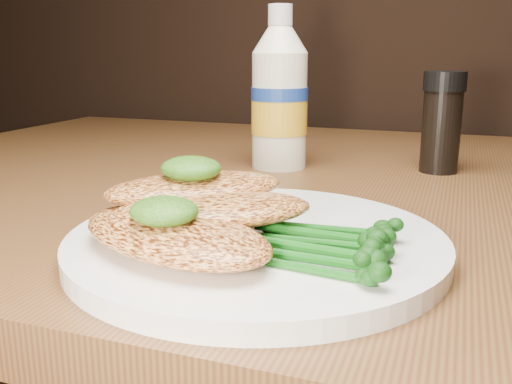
% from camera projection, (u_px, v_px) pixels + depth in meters
% --- Properties ---
extents(plate, '(0.27, 0.27, 0.01)m').
position_uv_depth(plate, '(256.00, 243.00, 0.41)').
color(plate, white).
rests_on(plate, dining_table).
extents(chicken_front, '(0.17, 0.13, 0.02)m').
position_uv_depth(chicken_front, '(174.00, 234.00, 0.37)').
color(chicken_front, '#FA9E4F').
rests_on(chicken_front, plate).
extents(chicken_mid, '(0.16, 0.13, 0.02)m').
position_uv_depth(chicken_mid, '(213.00, 210.00, 0.40)').
color(chicken_mid, '#FA9E4F').
rests_on(chicken_mid, plate).
extents(chicken_back, '(0.15, 0.14, 0.02)m').
position_uv_depth(chicken_back, '(195.00, 188.00, 0.43)').
color(chicken_back, '#FA9E4F').
rests_on(chicken_back, plate).
extents(pesto_front, '(0.06, 0.06, 0.02)m').
position_uv_depth(pesto_front, '(164.00, 211.00, 0.36)').
color(pesto_front, '#133207').
rests_on(pesto_front, chicken_front).
extents(pesto_back, '(0.06, 0.05, 0.02)m').
position_uv_depth(pesto_back, '(191.00, 168.00, 0.42)').
color(pesto_back, '#133207').
rests_on(pesto_back, chicken_back).
extents(broccolini_bundle, '(0.15, 0.13, 0.02)m').
position_uv_depth(broccolini_bundle, '(317.00, 238.00, 0.37)').
color(broccolini_bundle, '#135813').
rests_on(broccolini_bundle, plate).
extents(mayo_bottle, '(0.09, 0.09, 0.19)m').
position_uv_depth(mayo_bottle, '(280.00, 88.00, 0.68)').
color(mayo_bottle, white).
rests_on(mayo_bottle, dining_table).
extents(pepper_grinder, '(0.06, 0.06, 0.12)m').
position_uv_depth(pepper_grinder, '(442.00, 122.00, 0.66)').
color(pepper_grinder, black).
rests_on(pepper_grinder, dining_table).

